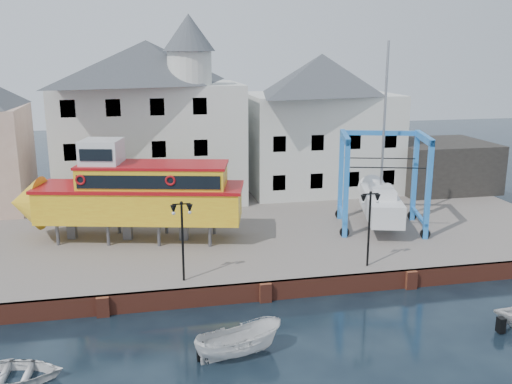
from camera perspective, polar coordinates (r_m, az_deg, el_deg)
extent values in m
plane|color=black|center=(29.61, 0.92, -10.87)|extent=(140.00, 140.00, 0.00)
cube|color=#666059|center=(39.52, -2.62, -3.63)|extent=(44.00, 22.00, 1.00)
cube|color=brown|center=(29.51, 0.87, -9.89)|extent=(44.00, 0.25, 1.00)
cube|color=brown|center=(28.81, -15.07, -11.02)|extent=(0.60, 0.36, 1.00)
cube|color=brown|center=(29.35, 0.94, -10.02)|extent=(0.60, 0.36, 1.00)
cube|color=brown|center=(31.96, 15.23, -8.47)|extent=(0.60, 0.36, 1.00)
cube|color=silver|center=(45.24, -10.54, 4.90)|extent=(14.00, 8.00, 9.00)
pyramid|color=#373B42|center=(44.72, -10.89, 12.64)|extent=(14.00, 8.00, 3.20)
cube|color=black|center=(42.15, -17.69, -0.21)|extent=(1.00, 0.08, 1.20)
cube|color=black|center=(41.93, -13.62, -0.01)|extent=(1.00, 0.08, 1.20)
cube|color=black|center=(41.93, -9.52, 0.20)|extent=(1.00, 0.08, 1.20)
cube|color=black|center=(42.14, -5.45, 0.40)|extent=(1.00, 0.08, 1.20)
cube|color=black|center=(41.55, -18.00, 3.81)|extent=(1.00, 0.08, 1.20)
cube|color=black|center=(41.33, -13.85, 4.03)|extent=(1.00, 0.08, 1.20)
cube|color=black|center=(41.33, -9.69, 4.24)|extent=(1.00, 0.08, 1.20)
cube|color=black|center=(41.55, -5.54, 4.42)|extent=(1.00, 0.08, 1.20)
cube|color=black|center=(41.16, -18.31, 7.92)|extent=(1.00, 0.08, 1.20)
cube|color=black|center=(40.94, -14.10, 8.17)|extent=(1.00, 0.08, 1.20)
cube|color=black|center=(40.94, -9.86, 8.38)|extent=(1.00, 0.08, 1.20)
cube|color=black|center=(41.16, -5.64, 8.55)|extent=(1.00, 0.08, 1.20)
cylinder|color=silver|center=(42.50, -6.65, 12.20)|extent=(3.20, 3.20, 2.40)
cone|color=#373B42|center=(42.51, -6.75, 15.57)|extent=(3.80, 3.80, 2.60)
cube|color=silver|center=(48.19, 6.40, 4.99)|extent=(12.00, 8.00, 8.00)
pyramid|color=#373B42|center=(47.66, 6.59, 11.66)|extent=(12.00, 8.00, 3.20)
cube|color=black|center=(43.67, 2.32, 0.93)|extent=(1.00, 0.08, 1.20)
cube|color=black|center=(44.49, 6.07, 1.11)|extent=(1.00, 0.08, 1.20)
cube|color=black|center=(45.49, 9.67, 1.27)|extent=(1.00, 0.08, 1.20)
cube|color=black|center=(46.66, 13.10, 1.42)|extent=(1.00, 0.08, 1.20)
cube|color=black|center=(43.10, 2.36, 4.82)|extent=(1.00, 0.08, 1.20)
cube|color=black|center=(43.92, 6.17, 4.92)|extent=(1.00, 0.08, 1.20)
cube|color=black|center=(44.94, 9.82, 5.00)|extent=(1.00, 0.08, 1.20)
cube|color=black|center=(46.12, 13.31, 5.06)|extent=(1.00, 0.08, 1.20)
cube|color=black|center=(50.79, 17.85, 2.57)|extent=(8.00, 7.00, 4.00)
cylinder|color=black|center=(29.04, -7.34, -5.11)|extent=(0.12, 0.12, 4.00)
cube|color=black|center=(28.44, -7.47, -1.20)|extent=(0.90, 0.06, 0.06)
sphere|color=black|center=(28.42, -7.47, -1.06)|extent=(0.16, 0.16, 0.16)
cone|color=black|center=(28.49, -8.25, -1.77)|extent=(0.32, 0.32, 0.45)
sphere|color=silver|center=(28.54, -8.24, -2.11)|extent=(0.18, 0.18, 0.18)
cone|color=black|center=(28.54, -6.65, -1.68)|extent=(0.32, 0.32, 0.45)
sphere|color=silver|center=(28.59, -6.64, -2.03)|extent=(0.18, 0.18, 0.18)
cylinder|color=black|center=(31.36, 11.22, -3.82)|extent=(0.12, 0.12, 4.00)
cube|color=black|center=(30.80, 11.40, -0.18)|extent=(0.90, 0.06, 0.06)
sphere|color=black|center=(30.79, 11.41, -0.06)|extent=(0.16, 0.16, 0.16)
cone|color=black|center=(30.72, 10.69, -0.71)|extent=(0.32, 0.32, 0.45)
sphere|color=silver|center=(30.76, 10.68, -1.04)|extent=(0.18, 0.18, 0.18)
cone|color=black|center=(31.03, 12.06, -0.63)|extent=(0.32, 0.32, 0.45)
sphere|color=silver|center=(31.07, 12.04, -0.95)|extent=(0.18, 0.18, 0.18)
cylinder|color=#59595E|center=(36.47, -19.23, -4.03)|extent=(0.24, 0.24, 1.32)
cylinder|color=#59595E|center=(38.67, -17.95, -2.92)|extent=(0.24, 0.24, 1.32)
cylinder|color=#59595E|center=(35.49, -14.58, -4.18)|extent=(0.24, 0.24, 1.32)
cylinder|color=#59595E|center=(37.74, -13.55, -3.03)|extent=(0.24, 0.24, 1.32)
cylinder|color=#59595E|center=(34.76, -9.69, -4.30)|extent=(0.24, 0.24, 1.32)
cylinder|color=#59595E|center=(37.05, -8.95, -3.12)|extent=(0.24, 0.24, 1.32)
cylinder|color=#59595E|center=(34.28, -4.64, -4.40)|extent=(0.24, 0.24, 1.32)
cylinder|color=#59595E|center=(36.61, -4.21, -3.19)|extent=(0.24, 0.24, 1.32)
cube|color=#59595E|center=(37.41, -17.94, -3.48)|extent=(0.62, 0.55, 1.32)
cube|color=#59595E|center=(36.39, -12.71, -3.62)|extent=(0.62, 0.55, 1.32)
cube|color=#59595E|center=(35.67, -7.23, -3.73)|extent=(0.62, 0.55, 1.32)
cube|color=gold|center=(35.73, -11.49, -1.16)|extent=(12.73, 6.15, 1.93)
cone|color=gold|center=(37.99, -21.99, -1.01)|extent=(2.67, 3.70, 3.34)
cube|color=#A20E13|center=(35.47, -11.57, 0.48)|extent=(13.02, 6.35, 0.19)
cube|color=gold|center=(35.15, -10.22, 1.45)|extent=(9.24, 4.98, 1.41)
cube|color=black|center=(33.68, -10.75, 0.96)|extent=(8.20, 2.05, 0.79)
cube|color=black|center=(36.59, -9.74, 2.03)|extent=(8.20, 2.05, 0.79)
cube|color=#A20E13|center=(34.99, -10.28, 2.69)|extent=(9.43, 5.11, 0.16)
cube|color=silver|center=(35.63, -15.18, 3.81)|extent=(2.76, 2.76, 1.60)
cube|color=black|center=(34.51, -15.74, 3.57)|extent=(1.88, 0.51, 0.70)
torus|color=#A20E13|center=(34.68, -17.17, 1.17)|extent=(0.63, 0.26, 0.61)
torus|color=#A20E13|center=(33.35, -8.57, 1.15)|extent=(0.63, 0.26, 0.61)
cube|color=blue|center=(35.68, 9.00, 0.28)|extent=(0.38, 0.38, 6.20)
cylinder|color=black|center=(36.43, 8.83, -3.99)|extent=(0.66, 0.38, 0.62)
cube|color=blue|center=(39.68, 8.49, 1.68)|extent=(0.38, 0.38, 6.20)
cylinder|color=black|center=(40.36, 8.35, -2.19)|extent=(0.66, 0.38, 0.62)
cube|color=blue|center=(36.48, 16.85, 0.15)|extent=(0.38, 0.38, 6.20)
cylinder|color=black|center=(37.22, 16.55, -4.03)|extent=(0.66, 0.38, 0.62)
cube|color=blue|center=(40.40, 15.58, 1.54)|extent=(0.38, 0.38, 6.20)
cylinder|color=black|center=(41.07, 15.33, -2.27)|extent=(0.66, 0.38, 0.62)
cube|color=blue|center=(37.14, 8.90, 5.45)|extent=(1.50, 4.35, 0.43)
cube|color=blue|center=(38.23, 8.61, -2.22)|extent=(1.41, 4.32, 0.19)
cube|color=blue|center=(37.91, 16.48, 5.22)|extent=(1.50, 4.35, 0.43)
cube|color=blue|center=(38.98, 15.96, -2.29)|extent=(1.41, 4.32, 0.19)
cube|color=blue|center=(39.46, 12.28, 5.79)|extent=(5.20, 1.74, 0.31)
cube|color=silver|center=(38.33, 12.38, -1.24)|extent=(3.76, 6.95, 1.42)
cone|color=silver|center=(42.11, 11.61, 0.16)|extent=(2.35, 1.92, 2.04)
cube|color=#59595E|center=(38.61, 12.30, -2.70)|extent=(0.64, 1.59, 0.62)
cube|color=silver|center=(37.67, 12.55, 0.01)|extent=(2.08, 2.94, 0.53)
cylinder|color=#99999E|center=(37.73, 12.72, 7.14)|extent=(0.20, 0.20, 9.75)
cube|color=black|center=(36.17, 12.97, 2.38)|extent=(4.57, 1.39, 0.05)
cube|color=black|center=(39.26, 12.26, 3.32)|extent=(4.57, 1.39, 0.05)
imported|color=silver|center=(24.84, -1.75, -16.07)|extent=(4.12, 2.31, 1.50)
imported|color=silver|center=(25.09, -23.38, -16.99)|extent=(4.24, 3.18, 0.83)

